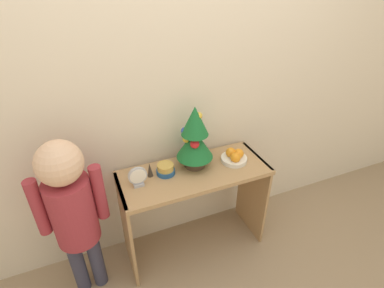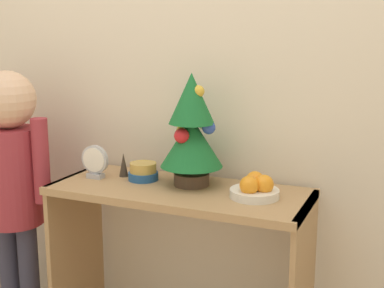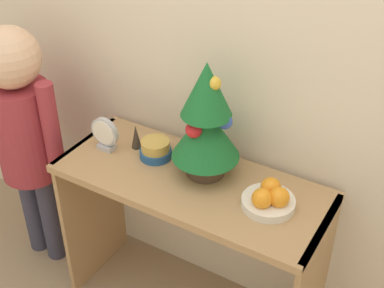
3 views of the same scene
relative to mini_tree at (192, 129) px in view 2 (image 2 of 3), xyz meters
name	(u,v)px [view 2 (image 2 of 3)]	position (x,y,z in m)	size (l,w,h in m)	color
back_wall	(204,46)	(-0.03, 0.19, 0.31)	(7.00, 0.05, 2.50)	beige
console_table	(179,230)	(-0.03, -0.06, -0.40)	(1.01, 0.42, 0.71)	tan
mini_tree	(192,129)	(0.00, 0.00, 0.00)	(0.25, 0.25, 0.44)	#4C3828
fruit_bowl	(255,188)	(0.28, -0.06, -0.19)	(0.18, 0.18, 0.09)	silver
singing_bowl	(143,172)	(-0.21, -0.01, -0.19)	(0.12, 0.12, 0.07)	#235189
desk_clock	(95,162)	(-0.41, -0.07, -0.16)	(0.12, 0.04, 0.14)	#B2B2B7
figurine	(124,165)	(-0.31, 0.01, -0.17)	(0.04, 0.04, 0.10)	#382D23
child_figure	(12,168)	(-0.81, -0.11, -0.21)	(0.39, 0.25, 1.15)	#38384C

